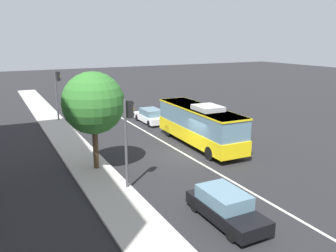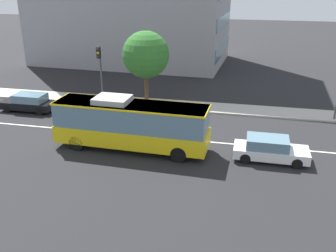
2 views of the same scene
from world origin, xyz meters
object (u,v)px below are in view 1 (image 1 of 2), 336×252
object	(u,v)px
traffic_light_near_corner	(128,129)
sedan_white_ahead	(151,116)
traffic_light_mid_block	(58,87)
sedan_black	(225,206)
street_tree_kerbside_left	(93,103)
transit_bus	(200,123)

from	to	relation	value
traffic_light_near_corner	sedan_white_ahead	bearing A→B (deg)	60.34
traffic_light_mid_block	sedan_black	bearing A→B (deg)	-80.98
sedan_black	sedan_white_ahead	xyz separation A→B (m)	(19.49, -5.05, 0.00)
sedan_white_ahead	traffic_light_near_corner	world-z (taller)	traffic_light_near_corner
sedan_white_ahead	traffic_light_mid_block	bearing A→B (deg)	57.13
street_tree_kerbside_left	sedan_black	bearing A→B (deg)	-159.08
sedan_black	transit_bus	bearing A→B (deg)	153.71
sedan_white_ahead	traffic_light_near_corner	distance (m)	16.28
transit_bus	traffic_light_mid_block	distance (m)	16.37
sedan_white_ahead	street_tree_kerbside_left	bearing A→B (deg)	139.81
transit_bus	sedan_white_ahead	distance (m)	8.85
sedan_white_ahead	traffic_light_near_corner	size ratio (longest dim) A/B	0.87
traffic_light_mid_block	transit_bus	bearing A→B (deg)	-57.05
traffic_light_mid_block	street_tree_kerbside_left	xyz separation A→B (m)	(-15.41, 0.52, 0.88)
transit_bus	traffic_light_near_corner	bearing A→B (deg)	124.94
sedan_white_ahead	traffic_light_mid_block	size ratio (longest dim) A/B	0.87
sedan_black	traffic_light_near_corner	size ratio (longest dim) A/B	0.87
transit_bus	sedan_black	size ratio (longest dim) A/B	2.24
street_tree_kerbside_left	transit_bus	bearing A→B (deg)	-80.74
traffic_light_near_corner	transit_bus	bearing A→B (deg)	32.41
sedan_black	traffic_light_mid_block	world-z (taller)	traffic_light_mid_block
sedan_black	street_tree_kerbside_left	xyz separation A→B (m)	(9.26, 3.54, 3.72)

